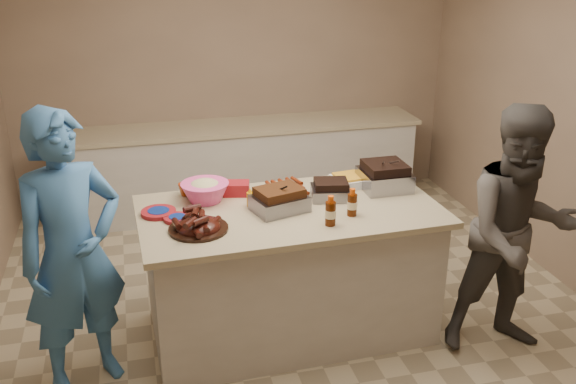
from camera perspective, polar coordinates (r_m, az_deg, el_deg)
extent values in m
cube|color=#47230F|center=(4.29, -0.76, -1.66)|extent=(0.40, 0.35, 0.10)
cube|color=black|center=(4.50, 3.81, -0.54)|extent=(0.31, 0.27, 0.08)
cube|color=gray|center=(4.71, 8.52, 0.33)|extent=(0.34, 0.34, 0.13)
cylinder|color=silver|center=(4.55, -0.12, -0.20)|extent=(0.37, 0.37, 0.05)
cube|color=gold|center=(4.76, 5.93, 0.67)|extent=(0.34, 0.27, 0.08)
cylinder|color=#401703|center=(4.09, 3.77, -2.94)|extent=(0.07, 0.07, 0.20)
cylinder|color=#401703|center=(4.24, 5.68, -2.08)|extent=(0.07, 0.07, 0.19)
cylinder|color=#D89004|center=(4.36, -3.36, -1.26)|extent=(0.05, 0.05, 0.13)
imported|color=silver|center=(4.56, -2.22, -0.19)|extent=(0.12, 0.04, 0.12)
cylinder|color=maroon|center=(4.32, -11.42, -1.96)|extent=(0.24, 0.24, 0.03)
cylinder|color=maroon|center=(4.21, -9.80, -2.48)|extent=(0.18, 0.18, 0.02)
imported|color=#A5380B|center=(4.59, -9.09, -0.29)|extent=(0.10, 0.09, 0.10)
cube|color=maroon|center=(4.57, -4.59, -0.21)|extent=(0.21, 0.17, 0.09)
imported|color=teal|center=(4.51, -17.18, -15.53)|extent=(1.40, 1.90, 0.43)
imported|color=#514D48|center=(4.87, 18.45, -12.65)|extent=(1.04, 1.81, 0.65)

